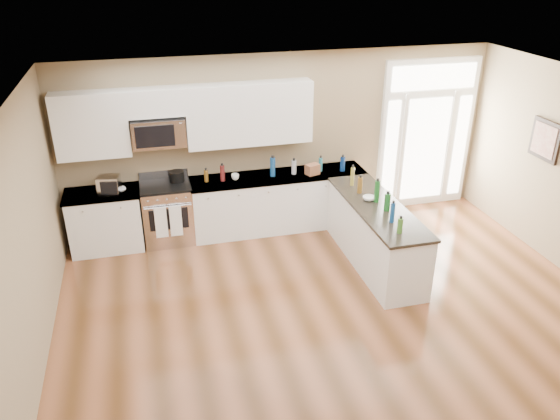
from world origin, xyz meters
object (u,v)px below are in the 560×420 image
Objects in this scene: stockpot at (177,176)px; toaster_oven at (109,185)px; peninsula_cabinet at (375,236)px; kitchen_range at (168,213)px.

stockpot is 1.02m from toaster_oven.
peninsula_cabinet is 2.15× the size of kitchen_range.
peninsula_cabinet is at bearing -26.85° from kitchen_range.
kitchen_range is at bearing -149.38° from stockpot.
peninsula_cabinet is 3.97m from toaster_oven.
stockpot is at bearing 22.05° from toaster_oven.
stockpot is at bearing 30.62° from kitchen_range.
kitchen_range is 1.00m from toaster_oven.
kitchen_range is at bearing 153.15° from peninsula_cabinet.
stockpot is (-2.66, 1.56, 0.60)m from peninsula_cabinet.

